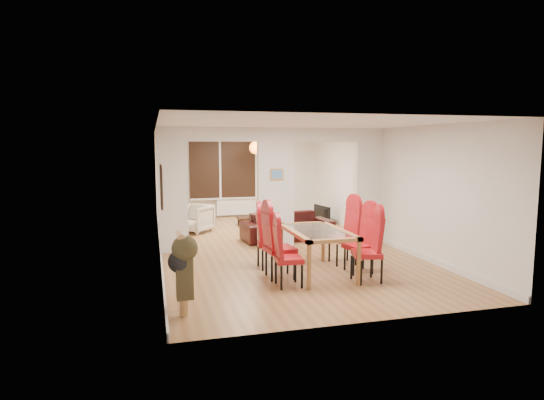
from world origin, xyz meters
name	(u,v)px	position (x,y,z in m)	size (l,w,h in m)	color
floor	(276,246)	(0.00, 0.00, 0.00)	(5.00, 9.00, 0.01)	#9A6A3E
room_walls	(276,188)	(0.00, 0.00, 1.30)	(5.00, 9.00, 2.60)	silver
divider_wall	(276,188)	(0.00, 0.00, 1.30)	(5.00, 0.18, 2.60)	white
bay_window_blinds	(238,169)	(0.00, 4.44, 1.50)	(3.00, 0.08, 1.80)	black
radiator	(239,207)	(0.00, 4.40, 0.30)	(1.40, 0.08, 0.50)	white
pendant_light	(256,148)	(0.30, 3.30, 2.15)	(0.36, 0.36, 0.36)	orange
stair_newel	(181,265)	(-2.25, -3.20, 0.55)	(0.40, 1.20, 1.10)	#AA7D4E
wall_poster	(161,186)	(-2.47, -2.40, 1.60)	(0.04, 0.52, 0.67)	gray
pillar_photo	(277,174)	(0.00, -0.10, 1.60)	(0.30, 0.03, 0.25)	#4C8CD8
dining_table	(317,252)	(0.12, -2.29, 0.39)	(0.93, 1.66, 0.78)	#956437
dining_chair_la	(289,254)	(-0.55, -2.82, 0.52)	(0.41, 0.41, 1.03)	maroon
dining_chair_lb	(280,244)	(-0.56, -2.34, 0.58)	(0.46, 0.46, 1.16)	maroon
dining_chair_lc	(270,239)	(-0.57, -1.70, 0.54)	(0.43, 0.43, 1.07)	maroon
dining_chair_ra	(367,248)	(0.75, -2.91, 0.55)	(0.44, 0.44, 1.11)	maroon
dining_chair_rb	(359,241)	(0.87, -2.37, 0.55)	(0.44, 0.44, 1.10)	maroon
dining_chair_rc	(343,234)	(0.84, -1.74, 0.57)	(0.46, 0.46, 1.15)	maroon
sofa	(287,226)	(0.47, 0.64, 0.31)	(2.14, 0.84, 0.62)	black
armchair	(194,219)	(-1.59, 2.09, 0.35)	(0.76, 0.78, 0.71)	beige
person	(179,196)	(-1.94, 2.53, 0.89)	(0.43, 0.65, 1.78)	black
television	(319,214)	(2.00, 2.57, 0.25)	(0.11, 0.87, 0.50)	black
coffee_table	(256,221)	(0.18, 2.72, 0.12)	(1.03, 0.52, 0.24)	black
bottle	(265,212)	(0.43, 2.68, 0.37)	(0.07, 0.07, 0.26)	#143F19
bowl	(257,216)	(0.20, 2.65, 0.27)	(0.23, 0.23, 0.06)	black
shoes	(276,247)	(-0.08, -0.33, 0.05)	(0.22, 0.24, 0.09)	black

